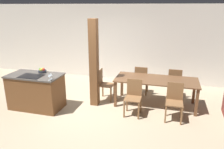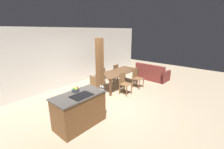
{
  "view_description": "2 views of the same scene",
  "coord_description": "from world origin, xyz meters",
  "px_view_note": "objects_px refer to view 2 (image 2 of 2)",
  "views": [
    {
      "loc": [
        2.01,
        -4.94,
        2.63
      ],
      "look_at": [
        0.6,
        0.2,
        0.95
      ],
      "focal_mm": 35.0,
      "sensor_mm": 36.0,
      "label": 1
    },
    {
      "loc": [
        -3.57,
        -3.36,
        2.58
      ],
      "look_at": [
        0.6,
        0.2,
        0.95
      ],
      "focal_mm": 24.0,
      "sensor_mm": 36.0,
      "label": 2
    }
  ],
  "objects_px": {
    "dining_chair_far_right": "(114,72)",
    "timber_post": "(100,71)",
    "kitchen_island": "(79,110)",
    "dining_chair_head_end": "(96,86)",
    "fruit_bowl": "(76,89)",
    "dining_table": "(119,73)",
    "wine_glass_middle": "(101,86)",
    "couch": "(152,74)",
    "wine_glass_near": "(103,86)",
    "dining_chair_far_left": "(101,77)",
    "dining_chair_near_right": "(137,78)",
    "dining_chair_near_left": "(124,83)"
  },
  "relations": [
    {
      "from": "dining_chair_head_end",
      "to": "timber_post",
      "type": "height_order",
      "value": "timber_post"
    },
    {
      "from": "wine_glass_middle",
      "to": "dining_chair_far_right",
      "type": "height_order",
      "value": "wine_glass_middle"
    },
    {
      "from": "kitchen_island",
      "to": "dining_chair_near_right",
      "type": "bearing_deg",
      "value": 5.24
    },
    {
      "from": "dining_table",
      "to": "dining_chair_far_left",
      "type": "distance_m",
      "value": 0.87
    },
    {
      "from": "dining_table",
      "to": "timber_post",
      "type": "bearing_deg",
      "value": -165.92
    },
    {
      "from": "dining_chair_far_right",
      "to": "timber_post",
      "type": "bearing_deg",
      "value": 27.36
    },
    {
      "from": "dining_chair_near_left",
      "to": "dining_chair_far_right",
      "type": "relative_size",
      "value": 1.0
    },
    {
      "from": "wine_glass_middle",
      "to": "dining_chair_far_left",
      "type": "xyz_separation_m",
      "value": [
        1.93,
        1.92,
        -0.58
      ]
    },
    {
      "from": "wine_glass_middle",
      "to": "dining_table",
      "type": "relative_size",
      "value": 0.07
    },
    {
      "from": "dining_chair_head_end",
      "to": "couch",
      "type": "distance_m",
      "value": 3.62
    },
    {
      "from": "dining_chair_near_left",
      "to": "dining_chair_far_right",
      "type": "distance_m",
      "value": 1.69
    },
    {
      "from": "kitchen_island",
      "to": "fruit_bowl",
      "type": "height_order",
      "value": "fruit_bowl"
    },
    {
      "from": "dining_chair_near_right",
      "to": "dining_chair_far_left",
      "type": "bearing_deg",
      "value": 125.69
    },
    {
      "from": "wine_glass_middle",
      "to": "dining_chair_far_right",
      "type": "relative_size",
      "value": 0.17
    },
    {
      "from": "dining_chair_near_right",
      "to": "dining_chair_head_end",
      "type": "relative_size",
      "value": 1.0
    },
    {
      "from": "wine_glass_near",
      "to": "dining_chair_far_left",
      "type": "distance_m",
      "value": 2.84
    },
    {
      "from": "wine_glass_near",
      "to": "couch",
      "type": "bearing_deg",
      "value": 8.07
    },
    {
      "from": "fruit_bowl",
      "to": "timber_post",
      "type": "bearing_deg",
      "value": 15.38
    },
    {
      "from": "dining_chair_near_right",
      "to": "wine_glass_middle",
      "type": "bearing_deg",
      "value": -169.31
    },
    {
      "from": "wine_glass_near",
      "to": "timber_post",
      "type": "bearing_deg",
      "value": 48.64
    },
    {
      "from": "dining_table",
      "to": "kitchen_island",
      "type": "bearing_deg",
      "value": -161.63
    },
    {
      "from": "fruit_bowl",
      "to": "dining_chair_near_right",
      "type": "xyz_separation_m",
      "value": [
        3.45,
        0.09,
        -0.51
      ]
    },
    {
      "from": "fruit_bowl",
      "to": "timber_post",
      "type": "relative_size",
      "value": 0.09
    },
    {
      "from": "wine_glass_middle",
      "to": "wine_glass_near",
      "type": "bearing_deg",
      "value": -90.0
    },
    {
      "from": "wine_glass_middle",
      "to": "dining_chair_head_end",
      "type": "bearing_deg",
      "value": 52.42
    },
    {
      "from": "couch",
      "to": "fruit_bowl",
      "type": "bearing_deg",
      "value": 93.7
    },
    {
      "from": "dining_chair_near_left",
      "to": "couch",
      "type": "relative_size",
      "value": 0.53
    },
    {
      "from": "dining_chair_far_left",
      "to": "dining_chair_far_right",
      "type": "relative_size",
      "value": 1.0
    },
    {
      "from": "dining_chair_near_right",
      "to": "dining_chair_head_end",
      "type": "bearing_deg",
      "value": 160.7
    },
    {
      "from": "wine_glass_near",
      "to": "dining_chair_near_left",
      "type": "relative_size",
      "value": 0.17
    },
    {
      "from": "dining_table",
      "to": "dining_chair_near_left",
      "type": "xyz_separation_m",
      "value": [
        -0.49,
        -0.69,
        -0.19
      ]
    },
    {
      "from": "dining_chair_head_end",
      "to": "couch",
      "type": "height_order",
      "value": "dining_chair_head_end"
    },
    {
      "from": "fruit_bowl",
      "to": "dining_chair_far_left",
      "type": "xyz_separation_m",
      "value": [
        2.47,
        1.46,
        -0.51
      ]
    },
    {
      "from": "wine_glass_middle",
      "to": "dining_chair_near_left",
      "type": "relative_size",
      "value": 0.17
    },
    {
      "from": "wine_glass_middle",
      "to": "dining_chair_far_left",
      "type": "distance_m",
      "value": 2.78
    },
    {
      "from": "dining_chair_near_right",
      "to": "wine_glass_near",
      "type": "bearing_deg",
      "value": -167.8
    },
    {
      "from": "dining_chair_far_left",
      "to": "dining_chair_far_right",
      "type": "bearing_deg",
      "value": -180.0
    },
    {
      "from": "dining_chair_head_end",
      "to": "dining_chair_far_left",
      "type": "bearing_deg",
      "value": -54.83
    },
    {
      "from": "kitchen_island",
      "to": "dining_chair_head_end",
      "type": "xyz_separation_m",
      "value": [
        1.58,
        1.01,
        0.01
      ]
    },
    {
      "from": "kitchen_island",
      "to": "dining_chair_far_right",
      "type": "bearing_deg",
      "value": 25.63
    },
    {
      "from": "dining_chair_near_right",
      "to": "couch",
      "type": "xyz_separation_m",
      "value": [
        1.59,
        0.01,
        -0.2
      ]
    },
    {
      "from": "dining_chair_far_right",
      "to": "couch",
      "type": "bearing_deg",
      "value": 139.33
    },
    {
      "from": "wine_glass_middle",
      "to": "dining_chair_far_left",
      "type": "height_order",
      "value": "wine_glass_middle"
    },
    {
      "from": "dining_table",
      "to": "dining_chair_head_end",
      "type": "height_order",
      "value": "dining_chair_head_end"
    },
    {
      "from": "dining_chair_far_right",
      "to": "timber_post",
      "type": "height_order",
      "value": "timber_post"
    },
    {
      "from": "wine_glass_middle",
      "to": "dining_chair_far_left",
      "type": "relative_size",
      "value": 0.17
    },
    {
      "from": "dining_chair_near_right",
      "to": "dining_chair_far_left",
      "type": "xyz_separation_m",
      "value": [
        -0.99,
        1.37,
        0.0
      ]
    },
    {
      "from": "dining_chair_far_right",
      "to": "couch",
      "type": "xyz_separation_m",
      "value": [
        1.59,
        -1.36,
        -0.2
      ]
    },
    {
      "from": "dining_chair_near_left",
      "to": "couch",
      "type": "height_order",
      "value": "dining_chair_near_left"
    },
    {
      "from": "dining_chair_far_right",
      "to": "timber_post",
      "type": "xyz_separation_m",
      "value": [
        -2.11,
        -1.09,
        0.69
      ]
    }
  ]
}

